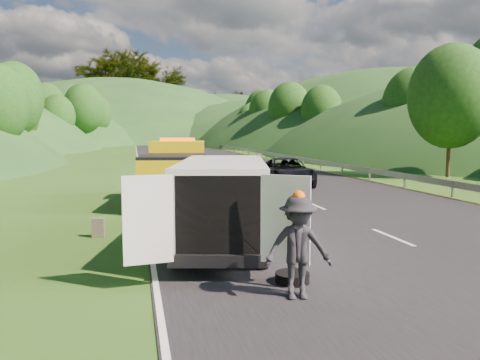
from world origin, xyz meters
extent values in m
plane|color=#38661E|center=(0.00, 0.00, 0.00)|extent=(320.00, 320.00, 0.00)
cube|color=black|center=(3.00, 40.00, 0.01)|extent=(14.00, 200.00, 0.02)
cube|color=gray|center=(10.30, 52.50, 0.00)|extent=(0.06, 140.00, 1.52)
cylinder|color=black|center=(-3.23, 8.25, 0.55)|extent=(0.55, 1.15, 1.10)
cylinder|color=black|center=(-1.17, 7.93, 0.55)|extent=(0.55, 1.15, 1.10)
cylinder|color=black|center=(-3.92, 3.90, 0.55)|extent=(0.55, 1.15, 1.10)
cylinder|color=black|center=(-1.86, 3.57, 0.55)|extent=(0.55, 1.15, 1.10)
cube|color=yellow|center=(-2.35, 7.17, 1.60)|extent=(2.62, 2.11, 2.09)
cube|color=yellow|center=(-2.74, 4.72, 1.32)|extent=(2.98, 4.08, 1.43)
cube|color=black|center=(-2.74, 4.72, 2.09)|extent=(2.98, 4.08, 0.11)
cube|color=black|center=(-2.14, 8.47, 0.99)|extent=(2.38, 1.65, 0.77)
cube|color=black|center=(-2.03, 9.12, 0.77)|extent=(2.32, 0.58, 0.55)
cube|color=yellow|center=(-2.08, 8.85, 1.71)|extent=(2.31, 1.20, 1.20)
cube|color=orange|center=(-2.35, 7.17, 2.70)|extent=(1.57, 0.51, 0.18)
cube|color=black|center=(-2.22, 7.93, 1.98)|extent=(2.08, 0.42, 0.99)
cylinder|color=black|center=(-2.54, -0.23, 0.41)|extent=(0.48, 0.87, 0.82)
cylinder|color=black|center=(-0.74, -0.65, 0.41)|extent=(0.48, 0.87, 0.82)
cylinder|color=black|center=(-3.31, -3.63, 0.41)|extent=(0.48, 0.87, 0.82)
cylinder|color=black|center=(-1.52, -4.04, 0.41)|extent=(0.48, 0.87, 0.82)
cube|color=white|center=(-2.05, -2.24, 1.38)|extent=(3.23, 5.66, 1.89)
cube|color=white|center=(-1.42, 0.51, 0.97)|extent=(2.20, 1.35, 1.02)
cube|color=black|center=(-1.47, 0.31, 1.79)|extent=(1.92, 0.76, 0.85)
cube|color=black|center=(-2.63, -4.78, 1.38)|extent=(1.72, 0.49, 1.64)
cube|color=white|center=(-4.03, -4.93, 1.38)|extent=(0.97, 0.18, 1.74)
cube|color=white|center=(-1.44, -5.52, 1.38)|extent=(0.85, 0.58, 1.74)
cube|color=black|center=(-2.66, -4.88, 0.46)|extent=(2.03, 0.61, 0.26)
imported|color=silver|center=(-3.16, 0.91, 0.00)|extent=(0.64, 0.74, 1.70)
imported|color=#D2CB70|center=(-1.67, -0.33, 0.00)|extent=(0.50, 0.41, 0.95)
imported|color=black|center=(-1.38, -6.10, 0.00)|extent=(1.31, 0.85, 1.92)
cube|color=brown|center=(-5.33, -0.02, 0.28)|extent=(0.37, 0.24, 0.56)
cylinder|color=black|center=(-1.18, -5.22, 0.00)|extent=(0.70, 0.70, 0.20)
imported|color=black|center=(4.11, 11.08, 0.00)|extent=(3.29, 5.87, 1.55)
imported|color=#4E4F53|center=(0.22, 62.22, 0.00)|extent=(1.81, 4.51, 1.53)
imported|color=brown|center=(4.12, 75.22, 0.00)|extent=(1.69, 4.84, 1.59)
imported|color=brown|center=(2.06, 89.97, 0.00)|extent=(1.83, 4.50, 1.31)
imported|color=brown|center=(1.19, 110.00, 0.00)|extent=(1.81, 4.51, 1.53)
camera|label=1|loc=(-4.26, -14.00, 3.09)|focal=35.00mm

